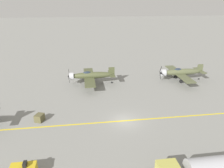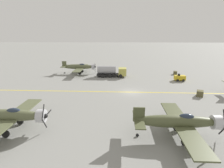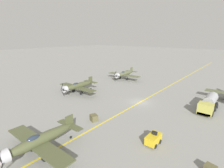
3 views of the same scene
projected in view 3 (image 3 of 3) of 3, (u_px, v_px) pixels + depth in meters
ground_plane at (140, 102)px, 39.31m from camera, size 400.00×400.00×0.00m
taxiway_stripe at (140, 102)px, 39.31m from camera, size 0.30×160.00×0.01m
airplane_mid_right at (78, 86)px, 45.13m from camera, size 12.00×9.98×3.65m
airplane_near_right at (124, 74)px, 59.78m from camera, size 12.00×9.98×3.65m
airplane_far_center at (40, 140)px, 21.46m from camera, size 12.00×9.98×3.66m
fuel_tanker at (209, 104)px, 34.55m from camera, size 2.68×8.00×2.98m
tow_tractor at (153, 139)px, 23.90m from camera, size 1.57×2.60×1.79m
supply_crate_mid_lane at (94, 118)px, 30.61m from camera, size 1.64×1.52×1.11m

